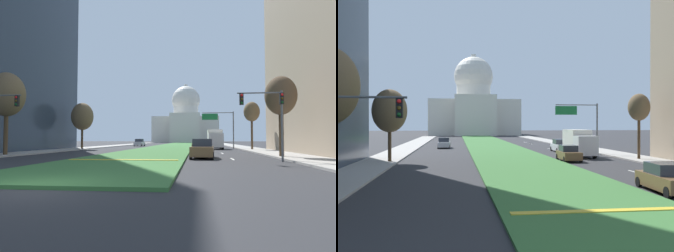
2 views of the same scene
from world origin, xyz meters
The scene contains 16 objects.
ground_plane centered at (0.00, 65.25, 0.00)m, with size 287.11×287.11×0.00m, color #2B2B2D.
grass_median centered at (0.00, 58.73, 0.07)m, with size 8.81×117.46×0.14m, color #386B33.
median_curb_nose centered at (0.00, 11.43, 0.16)m, with size 7.93×0.50×0.04m, color gold.
lane_dashes_right centered at (8.19, 48.92, 0.00)m, with size 0.16×61.45×0.01m.
sidewalk_left centered at (-13.97, 52.20, 0.07)m, with size 4.00×117.46×0.15m, color #9E9991.
sidewalk_right centered at (13.97, 52.20, 0.07)m, with size 4.00×117.46×0.15m, color #9E9991.
capitol_building centered at (0.00, 129.74, 9.53)m, with size 29.91×28.05×28.13m.
traffic_light_near_left centered at (-10.62, 12.00, 3.80)m, with size 3.34×0.35×5.20m.
overhead_guide_sign centered at (9.58, 42.46, 4.65)m, with size 5.59×0.20×6.50m.
street_tree_left_mid centered at (-12.83, 35.16, 5.19)m, with size 3.47×3.47×7.39m.
street_tree_right_mid centered at (13.37, 34.61, 5.61)m, with size 2.34×2.34×7.16m.
sedan_lead_stopped centered at (5.77, 16.12, 0.78)m, with size 2.21×4.74×1.66m.
sedan_midblock centered at (5.52, 34.49, 0.78)m, with size 2.03×4.24×1.66m.
sedan_distant centered at (8.20, 47.47, 0.82)m, with size 1.95×4.40×1.74m.
sedan_far_horizon centered at (-8.11, 57.55, 0.79)m, with size 1.95×4.42×1.68m.
box_truck_delivery centered at (8.26, 39.40, 1.68)m, with size 2.40×6.40×3.20m.
Camera 2 is at (-6.24, -4.53, 3.96)m, focal length 41.03 mm.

